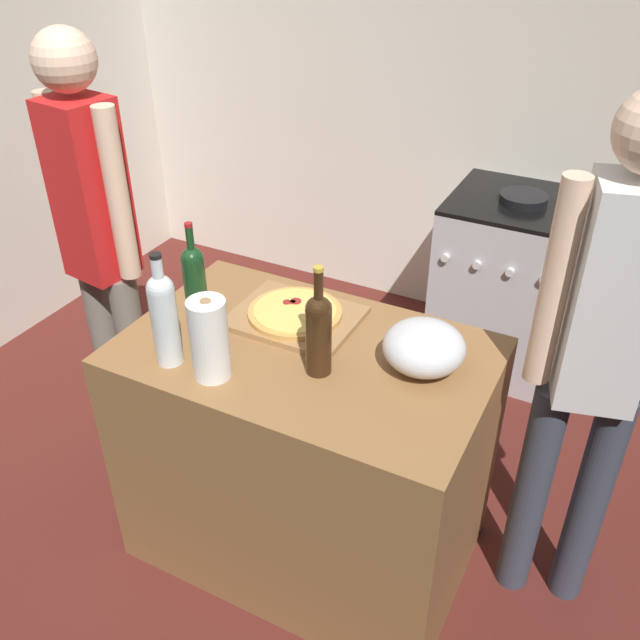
{
  "coord_description": "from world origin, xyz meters",
  "views": [
    {
      "loc": [
        1.03,
        -0.94,
        2.12
      ],
      "look_at": [
        0.19,
        0.67,
        0.93
      ],
      "focal_mm": 38.79,
      "sensor_mm": 36.0,
      "label": 1
    }
  ],
  "objects_px": {
    "wine_bottle_green": "(319,331)",
    "paper_towel_roll": "(209,339)",
    "mixing_bowl": "(424,347)",
    "wine_bottle_amber": "(195,285)",
    "person_in_red": "(599,353)",
    "person_in_stripes": "(99,237)",
    "stove": "(504,283)",
    "pizza": "(295,312)",
    "wine_bottle_dark": "(164,315)"
  },
  "relations": [
    {
      "from": "mixing_bowl",
      "to": "person_in_red",
      "type": "distance_m",
      "value": 0.48
    },
    {
      "from": "pizza",
      "to": "person_in_stripes",
      "type": "xyz_separation_m",
      "value": [
        -0.82,
        0.0,
        0.08
      ]
    },
    {
      "from": "wine_bottle_dark",
      "to": "wine_bottle_amber",
      "type": "relative_size",
      "value": 0.98
    },
    {
      "from": "wine_bottle_dark",
      "to": "wine_bottle_green",
      "type": "relative_size",
      "value": 1.04
    },
    {
      "from": "wine_bottle_green",
      "to": "person_in_stripes",
      "type": "bearing_deg",
      "value": 168.23
    },
    {
      "from": "person_in_red",
      "to": "person_in_stripes",
      "type": "bearing_deg",
      "value": -177.53
    },
    {
      "from": "paper_towel_roll",
      "to": "person_in_red",
      "type": "distance_m",
      "value": 1.08
    },
    {
      "from": "mixing_bowl",
      "to": "person_in_stripes",
      "type": "distance_m",
      "value": 1.28
    },
    {
      "from": "stove",
      "to": "person_in_red",
      "type": "distance_m",
      "value": 1.48
    },
    {
      "from": "wine_bottle_dark",
      "to": "person_in_stripes",
      "type": "distance_m",
      "value": 0.7
    },
    {
      "from": "wine_bottle_amber",
      "to": "person_in_red",
      "type": "bearing_deg",
      "value": 12.49
    },
    {
      "from": "wine_bottle_amber",
      "to": "wine_bottle_green",
      "type": "relative_size",
      "value": 1.06
    },
    {
      "from": "mixing_bowl",
      "to": "person_in_red",
      "type": "height_order",
      "value": "person_in_red"
    },
    {
      "from": "pizza",
      "to": "wine_bottle_amber",
      "type": "height_order",
      "value": "wine_bottle_amber"
    },
    {
      "from": "pizza",
      "to": "paper_towel_roll",
      "type": "xyz_separation_m",
      "value": [
        -0.07,
        -0.37,
        0.09
      ]
    },
    {
      "from": "wine_bottle_amber",
      "to": "person_in_stripes",
      "type": "bearing_deg",
      "value": 162.07
    },
    {
      "from": "wine_bottle_green",
      "to": "person_in_red",
      "type": "distance_m",
      "value": 0.78
    },
    {
      "from": "mixing_bowl",
      "to": "stove",
      "type": "distance_m",
      "value": 1.5
    },
    {
      "from": "pizza",
      "to": "wine_bottle_green",
      "type": "xyz_separation_m",
      "value": [
        0.19,
        -0.21,
        0.11
      ]
    },
    {
      "from": "stove",
      "to": "person_in_stripes",
      "type": "height_order",
      "value": "person_in_stripes"
    },
    {
      "from": "pizza",
      "to": "mixing_bowl",
      "type": "relative_size",
      "value": 1.27
    },
    {
      "from": "wine_bottle_amber",
      "to": "wine_bottle_green",
      "type": "bearing_deg",
      "value": -3.49
    },
    {
      "from": "paper_towel_roll",
      "to": "person_in_red",
      "type": "xyz_separation_m",
      "value": [
        0.99,
        0.44,
        -0.01
      ]
    },
    {
      "from": "wine_bottle_dark",
      "to": "wine_bottle_amber",
      "type": "distance_m",
      "value": 0.19
    },
    {
      "from": "wine_bottle_amber",
      "to": "stove",
      "type": "xyz_separation_m",
      "value": [
        0.65,
        1.53,
        -0.6
      ]
    },
    {
      "from": "wine_bottle_green",
      "to": "person_in_red",
      "type": "relative_size",
      "value": 0.2
    },
    {
      "from": "paper_towel_roll",
      "to": "person_in_stripes",
      "type": "xyz_separation_m",
      "value": [
        -0.75,
        0.37,
        -0.01
      ]
    },
    {
      "from": "wine_bottle_dark",
      "to": "stove",
      "type": "xyz_separation_m",
      "value": [
        0.63,
        1.71,
        -0.6
      ]
    },
    {
      "from": "person_in_stripes",
      "to": "person_in_red",
      "type": "relative_size",
      "value": 1.0
    },
    {
      "from": "pizza",
      "to": "wine_bottle_green",
      "type": "height_order",
      "value": "wine_bottle_green"
    },
    {
      "from": "wine_bottle_dark",
      "to": "person_in_stripes",
      "type": "bearing_deg",
      "value": 148.03
    },
    {
      "from": "pizza",
      "to": "person_in_stripes",
      "type": "bearing_deg",
      "value": 179.77
    },
    {
      "from": "wine_bottle_dark",
      "to": "stove",
      "type": "relative_size",
      "value": 0.4
    },
    {
      "from": "person_in_red",
      "to": "stove",
      "type": "bearing_deg",
      "value": 112.04
    },
    {
      "from": "paper_towel_roll",
      "to": "wine_bottle_green",
      "type": "distance_m",
      "value": 0.31
    },
    {
      "from": "wine_bottle_green",
      "to": "mixing_bowl",
      "type": "bearing_deg",
      "value": 29.46
    },
    {
      "from": "wine_bottle_green",
      "to": "paper_towel_roll",
      "type": "bearing_deg",
      "value": -149.39
    },
    {
      "from": "mixing_bowl",
      "to": "person_in_stripes",
      "type": "bearing_deg",
      "value": 177.31
    },
    {
      "from": "person_in_stripes",
      "to": "paper_towel_roll",
      "type": "bearing_deg",
      "value": -26.29
    },
    {
      "from": "wine_bottle_dark",
      "to": "person_in_stripes",
      "type": "height_order",
      "value": "person_in_stripes"
    },
    {
      "from": "stove",
      "to": "person_in_red",
      "type": "height_order",
      "value": "person_in_red"
    },
    {
      "from": "pizza",
      "to": "paper_towel_roll",
      "type": "relative_size",
      "value": 1.21
    },
    {
      "from": "pizza",
      "to": "mixing_bowl",
      "type": "xyz_separation_m",
      "value": [
        0.46,
        -0.06,
        0.05
      ]
    },
    {
      "from": "wine_bottle_green",
      "to": "stove",
      "type": "xyz_separation_m",
      "value": [
        0.21,
        1.56,
        -0.58
      ]
    },
    {
      "from": "paper_towel_roll",
      "to": "wine_bottle_green",
      "type": "xyz_separation_m",
      "value": [
        0.27,
        0.16,
        0.02
      ]
    },
    {
      "from": "mixing_bowl",
      "to": "paper_towel_roll",
      "type": "height_order",
      "value": "paper_towel_roll"
    },
    {
      "from": "wine_bottle_dark",
      "to": "wine_bottle_amber",
      "type": "height_order",
      "value": "wine_bottle_amber"
    },
    {
      "from": "pizza",
      "to": "mixing_bowl",
      "type": "height_order",
      "value": "mixing_bowl"
    },
    {
      "from": "pizza",
      "to": "stove",
      "type": "bearing_deg",
      "value": 73.39
    },
    {
      "from": "person_in_stripes",
      "to": "wine_bottle_amber",
      "type": "bearing_deg",
      "value": -17.93
    }
  ]
}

